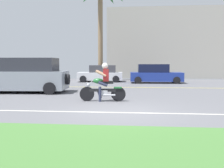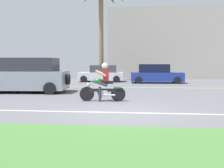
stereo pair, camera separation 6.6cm
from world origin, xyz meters
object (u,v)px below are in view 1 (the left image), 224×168
suv_nearby (25,76)px  parked_car_1 (101,74)px  motorcyclist (103,85)px  parked_car_2 (155,74)px  parked_car_0 (18,74)px

suv_nearby → parked_car_1: bearing=70.5°
suv_nearby → parked_car_1: size_ratio=1.24×
motorcyclist → parked_car_2: motorcyclist is taller
motorcyclist → parked_car_2: bearing=74.6°
motorcyclist → suv_nearby: suv_nearby is taller
motorcyclist → parked_car_2: 10.90m
motorcyclist → suv_nearby: bearing=147.9°
suv_nearby → motorcyclist: bearing=-32.1°
motorcyclist → parked_car_0: bearing=130.6°
motorcyclist → parked_car_1: motorcyclist is taller
parked_car_0 → parked_car_2: 11.33m
suv_nearby → parked_car_2: bearing=44.6°
parked_car_1 → parked_car_0: bearing=-165.2°
parked_car_1 → parked_car_2: parked_car_2 is taller
suv_nearby → parked_car_0: bearing=118.2°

